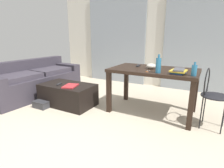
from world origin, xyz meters
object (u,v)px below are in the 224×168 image
(tv_remote_on_table, at_px, (138,66))
(scissors, at_px, (148,71))
(wire_chair, at_px, (211,91))
(shoebox, at_px, (42,104))
(bottle_far, at_px, (158,65))
(tv_remote_primary, at_px, (59,84))
(bottle_near, at_px, (194,70))
(bowl, at_px, (151,66))
(book_stack, at_px, (179,71))
(couch, at_px, (34,81))
(coffee_table, at_px, (68,95))
(craft_table, at_px, (153,75))
(magazine, at_px, (70,86))

(tv_remote_on_table, height_order, scissors, tv_remote_on_table)
(tv_remote_on_table, bearing_deg, wire_chair, -20.64)
(wire_chair, height_order, shoebox, wire_chair)
(bottle_far, xyz_separation_m, tv_remote_primary, (-1.75, -0.24, -0.45))
(bottle_far, distance_m, scissors, 0.20)
(bottle_near, relative_size, bowl, 1.21)
(bottle_near, relative_size, book_stack, 0.66)
(bottle_far, height_order, bowl, bottle_far)
(couch, bearing_deg, wire_chair, 3.08)
(bowl, relative_size, tv_remote_primary, 1.08)
(wire_chair, relative_size, bottle_near, 4.56)
(couch, relative_size, coffee_table, 2.02)
(bottle_far, bearing_deg, tv_remote_on_table, 138.18)
(tv_remote_on_table, relative_size, scissors, 1.47)
(bowl, distance_m, tv_remote_on_table, 0.30)
(craft_table, bearing_deg, coffee_table, -163.61)
(magazine, bearing_deg, tv_remote_on_table, 15.91)
(bottle_near, xyz_separation_m, tv_remote_primary, (-2.23, -0.26, -0.42))
(book_stack, xyz_separation_m, tv_remote_primary, (-2.02, -0.32, -0.38))
(couch, bearing_deg, magazine, -9.67)
(coffee_table, xyz_separation_m, bottle_far, (1.63, 0.15, 0.66))
(coffee_table, distance_m, bottle_far, 1.77)
(coffee_table, bearing_deg, magazine, -29.35)
(magazine, relative_size, shoebox, 1.02)
(wire_chair, bearing_deg, book_stack, -171.16)
(tv_remote_primary, bearing_deg, book_stack, -8.71)
(wire_chair, xyz_separation_m, tv_remote_primary, (-2.46, -0.39, -0.13))
(bottle_far, bearing_deg, couch, -179.42)
(bowl, xyz_separation_m, scissors, (0.03, -0.26, -0.04))
(tv_remote_primary, bearing_deg, scissors, -8.66)
(scissors, bearing_deg, magazine, -169.01)
(craft_table, bearing_deg, bottle_near, -23.10)
(bottle_near, xyz_separation_m, shoebox, (-2.44, -0.52, -0.76))
(couch, xyz_separation_m, bowl, (2.51, 0.31, 0.49))
(book_stack, bearing_deg, bowl, 157.01)
(bowl, relative_size, scissors, 1.37)
(bottle_far, height_order, tv_remote_on_table, bottle_far)
(couch, relative_size, craft_table, 1.47)
(couch, relative_size, shoebox, 6.97)
(bowl, distance_m, magazine, 1.44)
(couch, distance_m, craft_table, 2.60)
(bottle_far, xyz_separation_m, magazine, (-1.48, -0.24, -0.45))
(bowl, distance_m, shoebox, 2.07)
(bowl, bearing_deg, craft_table, 8.14)
(bowl, height_order, shoebox, bowl)
(bottle_near, relative_size, shoebox, 0.64)
(craft_table, distance_m, scissors, 0.29)
(couch, relative_size, scissors, 18.03)
(bottle_near, height_order, shoebox, bottle_near)
(coffee_table, bearing_deg, bowl, 16.62)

